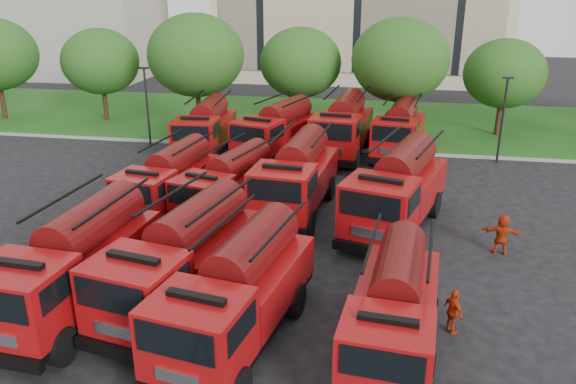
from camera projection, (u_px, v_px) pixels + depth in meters
name	position (u px, v px, depth m)	size (l,w,h in m)	color
ground	(225.00, 291.00, 19.78)	(140.00, 140.00, 0.00)	black
lawn	(317.00, 120.00, 43.71)	(70.00, 16.00, 0.12)	#215216
curb	(301.00, 148.00, 36.24)	(70.00, 0.30, 0.14)	gray
side_building	(74.00, 30.00, 63.37)	(18.00, 12.00, 10.00)	#9E978C
tree_1	(100.00, 62.00, 41.93)	(5.71, 5.71, 6.98)	#382314
tree_2	(196.00, 55.00, 38.98)	(6.72, 6.72, 8.22)	#382314
tree_3	(301.00, 63.00, 40.39)	(5.88, 5.88, 7.19)	#382314
tree_4	(400.00, 60.00, 37.69)	(6.55, 6.55, 8.01)	#382314
tree_5	(505.00, 74.00, 37.80)	(5.46, 5.46, 6.68)	#382314
lamp_post_0	(147.00, 102.00, 36.21)	(0.60, 0.25, 5.11)	black
lamp_post_1	(503.00, 115.00, 32.67)	(0.60, 0.25, 5.11)	black
fire_truck_0	(75.00, 262.00, 18.14)	(3.18, 7.63, 3.39)	black
fire_truck_1	(183.00, 258.00, 18.37)	(3.97, 7.83, 3.40)	black
fire_truck_2	(238.00, 292.00, 16.52)	(3.73, 7.55, 3.29)	black
fire_truck_3	(394.00, 310.00, 15.84)	(2.95, 6.84, 3.03)	black
fire_truck_4	(169.00, 181.00, 26.04)	(3.14, 6.94, 3.05)	black
fire_truck_5	(229.00, 185.00, 25.61)	(3.86, 6.93, 3.00)	black
fire_truck_6	(297.00, 176.00, 26.01)	(3.28, 7.75, 3.44)	black
fire_truck_7	(397.00, 190.00, 24.15)	(4.79, 8.29, 3.58)	black
fire_truck_8	(206.00, 128.00, 34.69)	(3.05, 7.42, 3.31)	black
fire_truck_9	(278.00, 131.00, 34.07)	(4.54, 7.78, 3.36)	black
fire_truck_10	(343.00, 127.00, 34.51)	(3.50, 8.11, 3.59)	black
fire_truck_11	(399.00, 130.00, 34.48)	(3.47, 7.43, 3.26)	black
firefighter_2	(451.00, 332.00, 17.44)	(0.87, 0.50, 1.49)	#AE2E0D
firefighter_3	(389.00, 298.00, 19.32)	(1.04, 0.53, 1.60)	#AE2E0D
firefighter_4	(118.00, 274.00, 20.89)	(0.94, 0.61, 1.91)	black
firefighter_5	(499.00, 253.00, 22.50)	(1.55, 0.67, 1.67)	#AE2E0D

